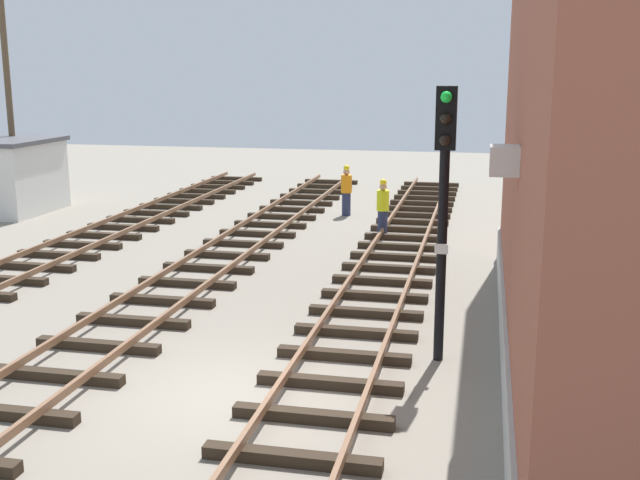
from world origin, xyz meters
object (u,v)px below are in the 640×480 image
at_px(control_hut, 9,176).
at_px(utility_pole_far, 8,91).
at_px(track_worker_distant, 383,208).
at_px(track_worker_foreground, 346,190).
at_px(signal_mast, 444,192).

relative_size(control_hut, utility_pole_far, 0.44).
bearing_deg(utility_pole_far, track_worker_distant, -9.96).
xyz_separation_m(track_worker_foreground, track_worker_distant, (1.80, -3.41, 0.00)).
bearing_deg(control_hut, track_worker_distant, -5.70).
bearing_deg(control_hut, track_worker_foreground, 9.09).
bearing_deg(track_worker_foreground, track_worker_distant, -62.24).
relative_size(utility_pole_far, track_worker_foreground, 4.58).
bearing_deg(track_worker_distant, control_hut, 174.30).
distance_m(signal_mast, track_worker_foreground, 14.85).
bearing_deg(signal_mast, control_hut, 144.14).
distance_m(control_hut, track_worker_foreground, 12.61).
xyz_separation_m(signal_mast, control_hut, (-16.69, 12.06, -1.76)).
xyz_separation_m(control_hut, track_worker_distant, (14.24, -1.42, -0.46)).
height_order(track_worker_foreground, track_worker_distant, same).
bearing_deg(signal_mast, track_worker_foreground, 106.81).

